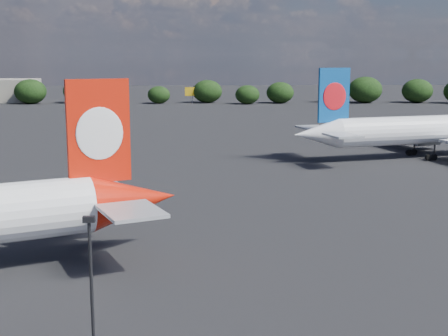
{
  "coord_description": "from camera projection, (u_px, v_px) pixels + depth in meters",
  "views": [
    {
      "loc": [
        14.02,
        -35.6,
        16.7
      ],
      "look_at": [
        16.0,
        12.0,
        8.0
      ],
      "focal_mm": 50.0,
      "sensor_mm": 36.0,
      "label": 1
    }
  ],
  "objects": [
    {
      "name": "apron_lamp_post",
      "position": [
        92.0,
        301.0,
        29.08
      ],
      "size": [
        0.55,
        0.3,
        9.45
      ],
      "color": "black",
      "rests_on": "ground"
    },
    {
      "name": "ground",
      "position": [
        108.0,
        164.0,
        96.39
      ],
      "size": [
        500.0,
        500.0,
        0.0
      ],
      "primitive_type": "plane",
      "color": "black",
      "rests_on": "ground"
    },
    {
      "name": "highway_sign",
      "position": [
        103.0,
        95.0,
        209.11
      ],
      "size": [
        6.0,
        0.3,
        4.5
      ],
      "color": "#146726",
      "rests_on": "ground"
    },
    {
      "name": "horizon_treeline",
      "position": [
        176.0,
        92.0,
        215.3
      ],
      "size": [
        205.28,
        16.72,
        9.19
      ],
      "color": "black",
      "rests_on": "ground"
    },
    {
      "name": "billboard_yellow",
      "position": [
        192.0,
        92.0,
        216.1
      ],
      "size": [
        5.0,
        0.3,
        5.5
      ],
      "color": "gold",
      "rests_on": "ground"
    },
    {
      "name": "china_southern_airliner",
      "position": [
        427.0,
        131.0,
        101.56
      ],
      "size": [
        44.53,
        42.64,
        14.69
      ],
      "color": "white",
      "rests_on": "ground"
    }
  ]
}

